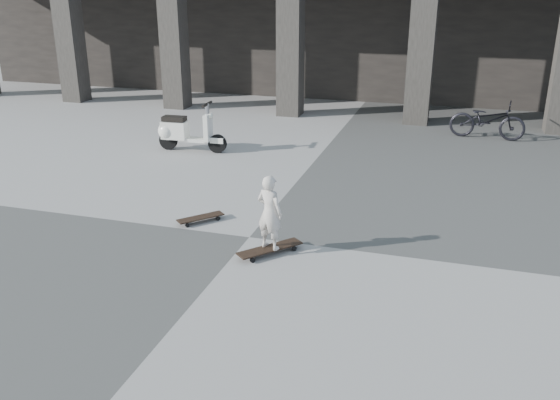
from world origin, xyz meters
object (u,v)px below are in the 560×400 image
(bicycle, at_px, (487,120))
(longboard, at_px, (270,249))
(scooter, at_px, (181,131))
(skateboard_spare, at_px, (201,218))
(child, at_px, (270,212))

(bicycle, bearing_deg, longboard, 163.30)
(scooter, bearing_deg, skateboard_spare, -63.47)
(scooter, distance_m, bicycle, 7.42)
(skateboard_spare, distance_m, scooter, 4.41)
(child, distance_m, scooter, 5.87)
(scooter, xyz_separation_m, bicycle, (6.72, 3.15, 0.02))
(longboard, relative_size, bicycle, 0.51)
(scooter, bearing_deg, longboard, -55.10)
(skateboard_spare, bearing_deg, longboard, -77.68)
(longboard, distance_m, child, 0.57)
(longboard, xyz_separation_m, bicycle, (3.10, 7.76, 0.39))
(child, xyz_separation_m, scooter, (-3.62, 4.61, -0.20))
(longboard, distance_m, bicycle, 8.37)
(skateboard_spare, distance_m, bicycle, 8.32)
(scooter, height_order, bicycle, scooter)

